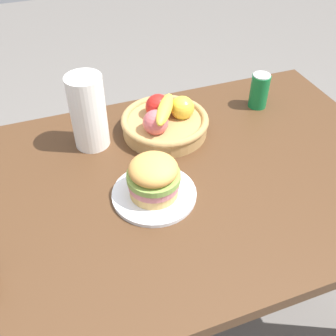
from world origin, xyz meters
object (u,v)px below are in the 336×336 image
Objects in this scene: sandwich at (154,177)px; fruit_basket at (165,121)px; plate at (154,194)px; soda_can at (259,91)px; paper_towel_roll at (88,112)px.

fruit_basket is (0.13, 0.27, -0.03)m from sandwich.
soda_can reaches higher than plate.
paper_towel_roll is (-0.11, 0.29, 0.05)m from sandwich.
sandwich is 0.61× the size of paper_towel_roll.
plate is 0.33m from paper_towel_roll.
soda_can is (0.50, 0.31, 0.06)m from plate.
fruit_basket is (-0.37, -0.04, -0.02)m from soda_can.
plate is at bearing -115.53° from fruit_basket.
sandwich is 0.59m from soda_can.
fruit_basket reaches higher than plate.
soda_can is 0.37m from fruit_basket.
paper_towel_roll is at bearing 110.76° from plate.
sandwich is 1.17× the size of soda_can.
sandwich is at bearing -148.58° from soda_can.
plate is 0.30m from fruit_basket.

